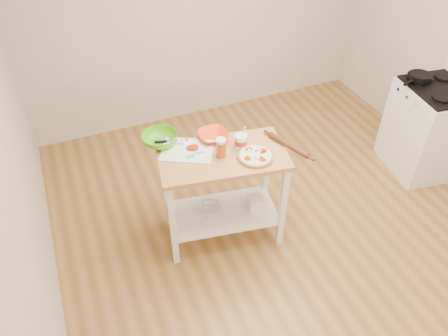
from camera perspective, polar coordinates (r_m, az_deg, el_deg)
name	(u,v)px	position (r m, az deg, el deg)	size (l,w,h in m)	color
room_shell	(312,109)	(3.14, 11.45, 7.54)	(4.04, 4.54, 2.74)	olive
prep_island	(223,180)	(3.55, -0.18, -1.53)	(1.07, 0.70, 0.90)	tan
gas_stove	(427,129)	(4.84, 25.03, 4.66)	(0.68, 0.76, 1.11)	white
skillet	(420,77)	(4.64, 24.18, 10.82)	(0.37, 0.24, 0.03)	black
pizza	(255,156)	(3.35, 4.13, 1.60)	(0.28, 0.28, 0.04)	tan
cutting_board	(187,150)	(3.43, -4.80, 2.39)	(0.49, 0.45, 0.04)	white
spatula	(195,155)	(3.36, -3.87, 1.77)	(0.15, 0.05, 0.01)	#3CC7C8
knife	(167,141)	(3.52, -7.48, 3.48)	(0.27, 0.09, 0.01)	silver
orange_bowl	(213,136)	(3.53, -1.44, 4.23)	(0.24, 0.24, 0.06)	#FF401A
green_bowl	(160,139)	(3.50, -8.39, 3.74)	(0.29, 0.29, 0.09)	#4EB013
beer_pint	(221,148)	(3.32, -0.39, 2.65)	(0.08, 0.08, 0.16)	#AD4C0F
yogurt_tub	(241,141)	(3.42, 2.21, 3.49)	(0.10, 0.10, 0.21)	white
rolling_pin	(288,145)	(3.47, 8.41, 2.97)	(0.05, 0.05, 0.39)	#5A2D14
shelf_glass_bowl	(210,209)	(3.80, -1.88, -5.33)	(0.20, 0.20, 0.06)	silver
shelf_bin	(256,203)	(3.82, 4.15, -4.52)	(0.13, 0.13, 0.13)	white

